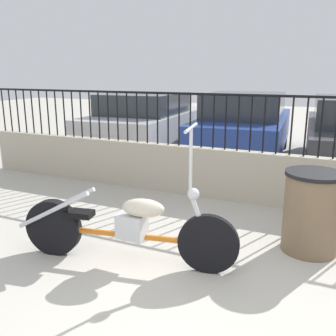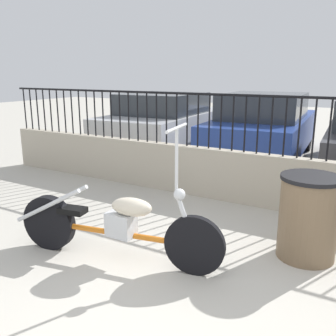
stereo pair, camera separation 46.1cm
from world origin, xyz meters
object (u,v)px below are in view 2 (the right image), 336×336
motorcycle_orange (107,224)px  trash_bin (308,217)px  car_silver (166,122)px  car_blue (264,127)px

motorcycle_orange → trash_bin: 2.02m
car_silver → car_blue: 2.31m
motorcycle_orange → trash_bin: (1.72, 1.05, 0.06)m
car_silver → car_blue: size_ratio=0.93×
motorcycle_orange → car_silver: (-2.29, 4.98, 0.32)m
trash_bin → car_silver: 5.62m
car_silver → car_blue: bearing=-85.3°
car_silver → motorcycle_orange: bearing=-158.4°
motorcycle_orange → car_blue: size_ratio=0.52×
motorcycle_orange → car_blue: (-0.00, 5.30, 0.33)m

